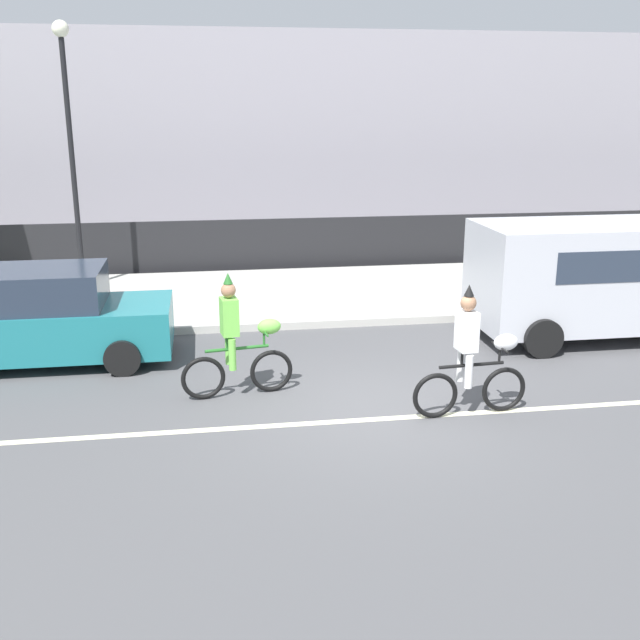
% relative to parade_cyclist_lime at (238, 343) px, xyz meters
% --- Properties ---
extents(ground_plane, '(80.00, 80.00, 0.00)m').
position_rel_parade_cyclist_lime_xyz_m(ground_plane, '(1.93, -0.72, -0.84)').
color(ground_plane, '#4C4C4F').
extents(road_centre_line, '(36.00, 0.14, 0.01)m').
position_rel_parade_cyclist_lime_xyz_m(road_centre_line, '(1.93, -1.22, -0.84)').
color(road_centre_line, beige).
rests_on(road_centre_line, ground).
extents(sidewalk_curb, '(60.00, 5.00, 0.15)m').
position_rel_parade_cyclist_lime_xyz_m(sidewalk_curb, '(1.93, 5.78, -0.77)').
color(sidewalk_curb, '#ADAAA3').
rests_on(sidewalk_curb, ground).
extents(fence_line, '(40.00, 0.08, 1.40)m').
position_rel_parade_cyclist_lime_xyz_m(fence_line, '(1.93, 8.68, -0.14)').
color(fence_line, black).
rests_on(fence_line, ground).
extents(building_backdrop, '(28.00, 8.00, 6.51)m').
position_rel_parade_cyclist_lime_xyz_m(building_backdrop, '(5.21, 17.28, 2.41)').
color(building_backdrop, '#99939E').
rests_on(building_backdrop, ground).
extents(parade_cyclist_lime, '(1.71, 0.52, 1.92)m').
position_rel_parade_cyclist_lime_xyz_m(parade_cyclist_lime, '(0.00, 0.00, 0.00)').
color(parade_cyclist_lime, black).
rests_on(parade_cyclist_lime, ground).
extents(parade_cyclist_zebra, '(1.72, 0.50, 1.92)m').
position_rel_parade_cyclist_lime_xyz_m(parade_cyclist_zebra, '(3.23, -1.25, 0.00)').
color(parade_cyclist_zebra, black).
rests_on(parade_cyclist_zebra, ground).
extents(parked_van_silver, '(5.00, 2.22, 2.18)m').
position_rel_parade_cyclist_lime_xyz_m(parked_van_silver, '(7.12, 1.98, 0.44)').
color(parked_van_silver, silver).
rests_on(parked_van_silver, ground).
extents(parked_car_teal, '(4.10, 1.92, 1.64)m').
position_rel_parade_cyclist_lime_xyz_m(parked_car_teal, '(-3.13, 2.03, -0.06)').
color(parked_car_teal, '#1E727A').
rests_on(parked_car_teal, ground).
extents(street_lamp_post, '(0.36, 0.36, 5.86)m').
position_rel_parade_cyclist_lime_xyz_m(street_lamp_post, '(-3.29, 7.00, 3.15)').
color(street_lamp_post, black).
rests_on(street_lamp_post, sidewalk_curb).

